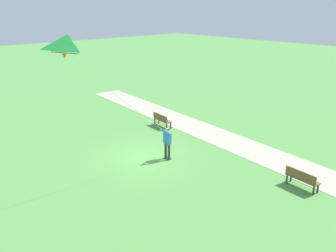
{
  "coord_description": "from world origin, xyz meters",
  "views": [
    {
      "loc": [
        10.81,
        13.82,
        7.76
      ],
      "look_at": [
        -0.41,
        1.5,
        2.06
      ],
      "focal_mm": 38.39,
      "sensor_mm": 36.0,
      "label": 1
    }
  ],
  "objects": [
    {
      "name": "walkway_path",
      "position": [
        -5.25,
        2.0,
        0.01
      ],
      "size": [
        5.47,
        32.08,
        0.02
      ],
      "primitive_type": "cube",
      "rotation": [
        0.0,
        0.0,
        -0.1
      ],
      "color": "#B7AD99",
      "rests_on": "ground"
    },
    {
      "name": "ground_plane",
      "position": [
        0.0,
        0.0,
        0.0
      ],
      "size": [
        120.0,
        120.0,
        0.0
      ],
      "primitive_type": "plane",
      "color": "#569947"
    },
    {
      "name": "park_bench_near_walkway",
      "position": [
        -4.07,
        -3.14,
        0.51
      ],
      "size": [
        0.58,
        1.54,
        0.88
      ],
      "color": "brown",
      "rests_on": "ground"
    },
    {
      "name": "person_kite_flyer",
      "position": [
        -0.8,
        0.99,
        1.05
      ],
      "size": [
        0.62,
        0.52,
        1.83
      ],
      "color": "#232328",
      "rests_on": "ground"
    },
    {
      "name": "park_bench_far_walkway",
      "position": [
        -3.06,
        7.31,
        0.51
      ],
      "size": [
        0.58,
        1.54,
        0.88
      ],
      "color": "brown",
      "rests_on": "ground"
    },
    {
      "name": "flying_kite",
      "position": [
        4.37,
        1.22,
        6.21
      ],
      "size": [
        5.32,
        1.49,
        4.87
      ],
      "color": "green"
    }
  ]
}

